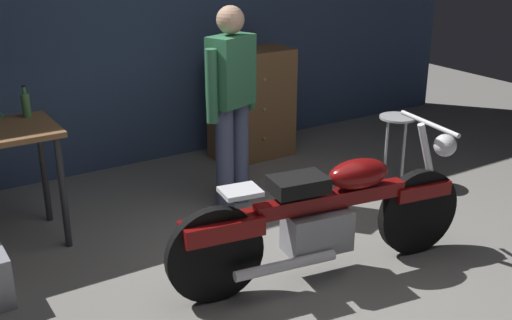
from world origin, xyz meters
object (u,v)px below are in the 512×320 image
Objects in this scene: shop_stool at (396,131)px; motorcycle at (327,214)px; wooden_dresser at (252,104)px; person_standing at (231,99)px; bottle at (26,104)px.

motorcycle is at bearing -148.43° from shop_stool.
motorcycle is 2.41m from wooden_dresser.
person_standing is 1.60m from shop_stool.
bottle is (-2.27, -0.47, 0.45)m from wooden_dresser.
wooden_dresser reaches higher than shop_stool.
wooden_dresser is at bearing 78.41° from motorcycle.
wooden_dresser is (-0.72, 1.32, 0.05)m from shop_stool.
wooden_dresser is at bearing 118.54° from shop_stool.
person_standing is at bearing -17.23° from bottle.
person_standing is 6.93× the size of bottle.
motorcycle reaches higher than shop_stool.
wooden_dresser is (0.83, 2.26, 0.10)m from motorcycle.
shop_stool is 2.66× the size of bottle.
bottle is at bearing -38.08° from person_standing.
bottle is at bearing 164.23° from shop_stool.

